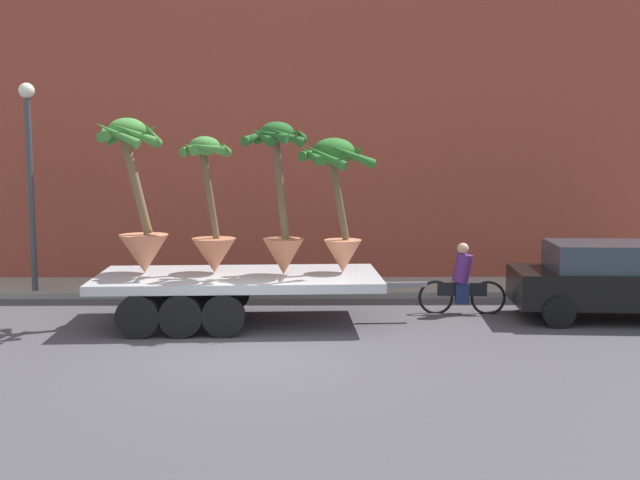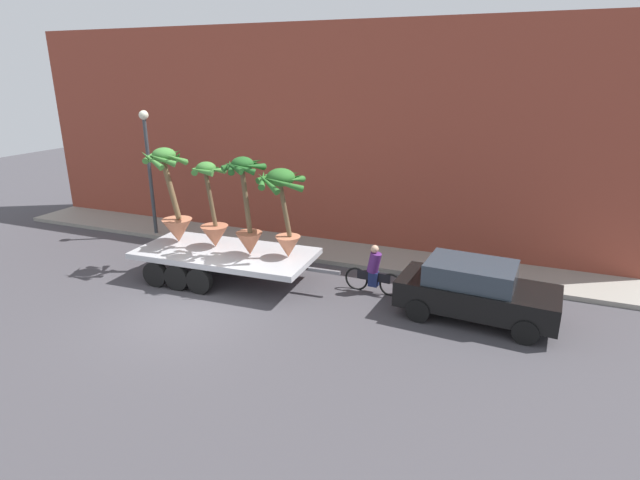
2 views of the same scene
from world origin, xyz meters
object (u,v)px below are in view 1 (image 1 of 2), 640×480
Objects in this scene: potted_palm_middle at (337,192)px; potted_palm_front at (281,200)px; cyclist at (462,282)px; street_lamp at (30,159)px; flatbed_trailer at (227,285)px; parked_car at (613,280)px; potted_palm_rear at (137,205)px; potted_palm_extra at (211,219)px.

potted_palm_front is at bearing -168.10° from potted_palm_middle.
street_lamp reaches higher than cyclist.
street_lamp reaches higher than potted_palm_middle.
flatbed_trailer is 4.95m from cyclist.
parked_car reaches higher than cyclist.
street_lamp is (-3.06, 2.59, 0.87)m from potted_palm_rear.
parked_car is at bearing 1.72° from flatbed_trailer.
potted_palm_rear is at bearing -179.07° from potted_palm_middle.
potted_palm_extra is at bearing 170.64° from potted_palm_front.
potted_palm_front is at bearing 0.26° from flatbed_trailer.
flatbed_trailer is 2.40m from potted_palm_rear.
potted_palm_middle is (2.20, 0.24, 1.85)m from flatbed_trailer.
parked_car is 0.87× the size of street_lamp.
potted_palm_rear is 1.49m from potted_palm_extra.
potted_palm_middle is 0.56× the size of street_lamp.
potted_palm_middle is 0.64× the size of parked_car.
parked_car is at bearing -11.26° from cyclist.
potted_palm_front reaches higher than flatbed_trailer.
flatbed_trailer is 1.38× the size of street_lamp.
potted_palm_middle is 0.99× the size of potted_palm_extra.
potted_palm_front reaches higher than cyclist.
potted_palm_extra is 8.25m from parked_car.
potted_palm_rear is at bearing 174.37° from flatbed_trailer.
cyclist is at bearing 6.47° from potted_palm_extra.
potted_palm_rear reaches higher than potted_palm_front.
street_lamp is (-4.84, 2.77, 2.46)m from flatbed_trailer.
potted_palm_front is 1.64× the size of cyclist.
potted_palm_rear is at bearing 176.59° from potted_palm_front.
street_lamp is (-4.52, 2.53, 1.16)m from potted_palm_extra.
potted_palm_extra reaches higher than flatbed_trailer.
potted_palm_front reaches higher than potted_palm_middle.
potted_palm_middle is 5.91m from parked_car.
cyclist is 10.24m from street_lamp.
potted_palm_front reaches higher than potted_palm_extra.
street_lamp reaches higher than potted_palm_rear.
flatbed_trailer is at bearing -179.74° from potted_palm_front.
potted_palm_rear reaches higher than cyclist.
flatbed_trailer is 2.43× the size of potted_palm_extra.
potted_palm_extra is at bearing 2.39° from potted_palm_rear.
potted_palm_extra is at bearing -173.53° from cyclist.
cyclist is 3.02m from parked_car.
potted_palm_front is (1.09, 0.00, 1.69)m from flatbed_trailer.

